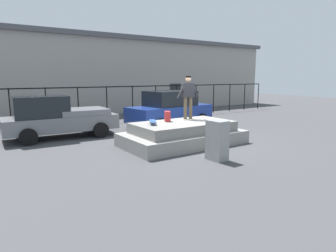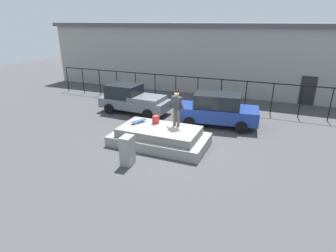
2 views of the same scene
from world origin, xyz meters
name	(u,v)px [view 1 (image 1 of 2)]	position (x,y,z in m)	size (l,w,h in m)	color
ground_plane	(190,141)	(0.00, 0.00, 0.00)	(60.00, 60.00, 0.00)	#424244
concrete_ledge	(183,134)	(-0.60, -0.33, 0.38)	(4.52, 2.44, 0.85)	gray
skateboarder	(188,94)	(0.05, 0.22, 1.84)	(0.93, 0.37, 1.70)	brown
skateboard	(153,121)	(-1.79, -0.11, 0.95)	(0.53, 0.81, 0.12)	#264C8C
backpack	(167,116)	(-0.99, 0.14, 1.04)	(0.28, 0.20, 0.39)	red
car_grey_pickup_near	(57,117)	(-4.20, 3.55, 0.88)	(4.52, 2.12, 1.76)	slate
car_blue_sedan_mid	(170,109)	(1.29, 3.28, 0.91)	(4.67, 2.48, 1.82)	navy
utility_box	(217,140)	(-1.00, -2.59, 0.61)	(0.44, 0.60, 1.22)	gray
fence_row	(120,98)	(0.00, 6.49, 1.32)	(24.06, 0.06, 2.01)	black
warehouse_building	(79,75)	(0.00, 13.91, 2.69)	(31.37, 8.82, 5.36)	gray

